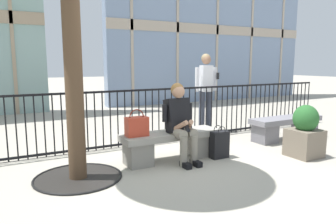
{
  "coord_description": "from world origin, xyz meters",
  "views": [
    {
      "loc": [
        -2.34,
        -4.21,
        1.52
      ],
      "look_at": [
        0.0,
        0.1,
        0.75
      ],
      "focal_mm": 33.79,
      "sensor_mm": 36.0,
      "label": 1
    }
  ],
  "objects": [
    {
      "name": "shopping_bag",
      "position": [
        0.73,
        -0.28,
        0.22
      ],
      "size": [
        0.3,
        0.16,
        0.53
      ],
      "color": "black",
      "rests_on": "ground"
    },
    {
      "name": "ground_plane",
      "position": [
        0.0,
        0.0,
        0.0
      ],
      "size": [
        60.0,
        60.0,
        0.0
      ],
      "primitive_type": "plane",
      "color": "#A8A091"
    },
    {
      "name": "handbag_on_bench",
      "position": [
        -0.58,
        -0.01,
        0.6
      ],
      "size": [
        0.32,
        0.18,
        0.4
      ],
      "color": "#B23823",
      "rests_on": "stone_bench"
    },
    {
      "name": "seated_person_with_phone",
      "position": [
        0.09,
        -0.13,
        0.65
      ],
      "size": [
        0.52,
        0.66,
        1.21
      ],
      "color": "gray",
      "rests_on": "ground"
    },
    {
      "name": "stone_bench_far",
      "position": [
        2.67,
        0.09,
        0.27
      ],
      "size": [
        1.6,
        0.44,
        0.45
      ],
      "color": "slate",
      "rests_on": "ground"
    },
    {
      "name": "bystander_at_railing",
      "position": [
        1.68,
        1.47,
        1.0
      ],
      "size": [
        0.55,
        0.43,
        1.71
      ],
      "color": "#383D4C",
      "rests_on": "ground"
    },
    {
      "name": "stone_bench",
      "position": [
        0.0,
        0.0,
        0.27
      ],
      "size": [
        1.6,
        0.44,
        0.45
      ],
      "color": "gray",
      "rests_on": "ground"
    },
    {
      "name": "planter",
      "position": [
        1.99,
        -0.87,
        0.39
      ],
      "size": [
        0.47,
        0.47,
        0.85
      ],
      "color": "#726656",
      "rests_on": "ground"
    },
    {
      "name": "plaza_railing",
      "position": [
        0.0,
        1.1,
        0.53
      ],
      "size": [
        9.21,
        0.04,
        1.04
      ],
      "color": "black",
      "rests_on": "ground"
    }
  ]
}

